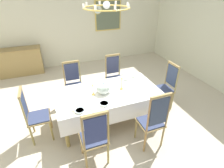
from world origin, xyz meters
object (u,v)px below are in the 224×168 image
object	(u,v)px
bowl_near_left	(125,78)
bowl_near_right	(80,111)
chair_head_west	(34,114)
spoon_primary	(129,78)
chair_north_a	(74,83)
chair_head_east	(166,86)
chair_north_b	(114,75)
sideboard	(20,62)
chair_south_a	(94,137)
candlestick_west	(93,89)
candlestick_east	(122,83)
bowl_far_left	(135,76)
framed_painting	(108,16)
chair_south_b	(153,120)
spoon_secondary	(73,112)
bowl_far_right	(104,104)
dining_table	(108,95)
chandelier	(107,7)
soup_tureen	(104,88)
mounted_clock	(98,9)

from	to	relation	value
bowl_near_left	bowl_near_right	world-z (taller)	bowl_near_left
chair_head_west	spoon_primary	xyz separation A→B (m)	(2.18, 0.41, 0.18)
chair_north_a	bowl_near_right	bearing A→B (deg)	85.23
bowl_near_right	chair_head_east	bearing A→B (deg)	11.45
chair_north_b	sideboard	xyz separation A→B (m)	(-2.50, 2.29, -0.14)
chair_south_a	chair_head_east	size ratio (longest dim) A/B	1.02
chair_north_a	candlestick_west	distance (m)	1.04
chair_south_a	candlestick_east	size ratio (longest dim) A/B	3.10
bowl_far_left	framed_painting	distance (m)	3.24
chair_north_b	bowl_near_left	xyz separation A→B (m)	(0.06, -0.57, 0.20)
chair_head_west	chair_head_east	bearing A→B (deg)	90.00
chair_south_b	candlestick_east	distance (m)	1.03
candlestick_east	spoon_secondary	size ratio (longest dim) A/B	2.14
bowl_far_right	dining_table	bearing A→B (deg)	61.63
dining_table	chair_south_a	distance (m)	1.12
chair_south_a	chair_head_west	world-z (taller)	chair_south_a
bowl_far_right	candlestick_west	bearing A→B (deg)	104.66
chair_south_b	bowl_far_left	world-z (taller)	chair_south_b
chair_head_east	bowl_near_left	xyz separation A→B (m)	(-0.90, 0.38, 0.19)
bowl_near_left	framed_painting	xyz separation A→B (m)	(0.68, 3.12, 0.91)
chair_head_east	chandelier	xyz separation A→B (m)	(-1.49, -0.00, 1.82)
chair_north_a	sideboard	world-z (taller)	chair_north_a
bowl_near_right	chandelier	world-z (taller)	chandelier
chair_head_west	framed_painting	xyz separation A→B (m)	(2.75, 3.50, 1.11)
bowl_far_right	spoon_secondary	distance (m)	0.59
chair_north_b	bowl_near_right	size ratio (longest dim) A/B	6.42
chair_north_a	chandelier	xyz separation A→B (m)	(0.57, -0.95, 1.83)
chair_south_b	spoon_primary	bearing A→B (deg)	82.82
chair_head_west	spoon_primary	world-z (taller)	chair_head_west
chair_north_b	spoon_primary	bearing A→B (deg)	107.47
bowl_near_left	soup_tureen	bearing A→B (deg)	-150.33
chair_head_east	chandelier	world-z (taller)	chandelier
soup_tureen	chandelier	xyz separation A→B (m)	(0.09, -0.00, 1.53)
chair_head_west	sideboard	size ratio (longest dim) A/B	0.79
chair_head_west	spoon_primary	bearing A→B (deg)	100.58
chair_south_a	soup_tureen	bearing A→B (deg)	63.19
bowl_near_left	bowl_far_right	xyz separation A→B (m)	(-0.80, -0.77, -0.00)
candlestick_west	bowl_near_right	xyz separation A→B (m)	(-0.37, -0.44, -0.11)
chair_head_west	bowl_far_right	world-z (taller)	chair_head_west
sideboard	chair_north_a	bearing A→B (deg)	121.53
chair_head_west	bowl_near_right	bearing A→B (deg)	61.20
soup_tureen	sideboard	size ratio (longest dim) A/B	0.21
spoon_secondary	framed_painting	bearing A→B (deg)	71.14
soup_tureen	spoon_primary	distance (m)	0.89
dining_table	spoon_primary	distance (m)	0.81
chair_north_b	bowl_far_left	distance (m)	0.66
chair_north_a	candlestick_east	world-z (taller)	candlestick_east
soup_tureen	mounted_clock	world-z (taller)	mounted_clock
dining_table	soup_tureen	bearing A→B (deg)	-180.00
chair_north_a	sideboard	bearing A→B (deg)	-58.47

